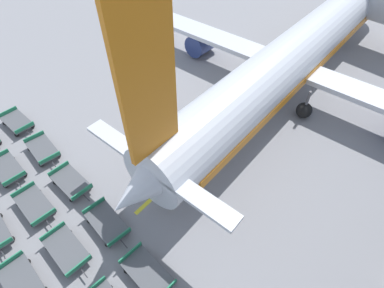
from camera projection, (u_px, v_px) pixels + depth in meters
ground_plane at (203, 40)px, 36.51m from camera, size 500.00×500.00×0.00m
airplane at (297, 54)px, 27.22m from camera, size 39.95×43.42×14.58m
fuel_tanker_primary at (139, 3)px, 40.76m from camera, size 4.50×7.67×3.28m
baggage_dolly_row_near_col_d at (22, 283)px, 16.42m from camera, size 3.87×1.95×0.92m
baggage_dolly_row_mid_a_col_b at (7, 169)px, 21.94m from camera, size 3.86×1.92×0.92m
baggage_dolly_row_mid_a_col_c at (35, 205)px, 19.83m from camera, size 3.86×1.91×0.92m
baggage_dolly_row_mid_a_col_d at (67, 250)px, 17.71m from camera, size 3.86×1.91×0.92m
baggage_dolly_row_mid_b_col_a at (17, 122)px, 25.49m from camera, size 3.83×1.81×0.92m
baggage_dolly_row_mid_b_col_b at (43, 149)px, 23.30m from camera, size 3.89×2.06×0.92m
baggage_dolly_row_mid_b_col_c at (71, 182)px, 21.12m from camera, size 3.84×1.84×0.92m
baggage_dolly_row_mid_b_col_d at (107, 223)px, 18.93m from camera, size 3.88×2.01×0.92m
baggage_dolly_row_mid_b_col_e at (148, 273)px, 16.78m from camera, size 3.86×1.91×0.92m
stand_guidance_stripe at (226, 130)px, 25.48m from camera, size 0.32×20.98×0.01m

